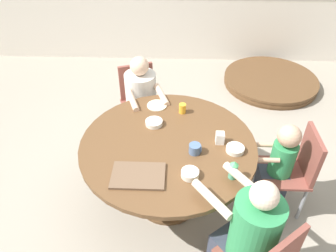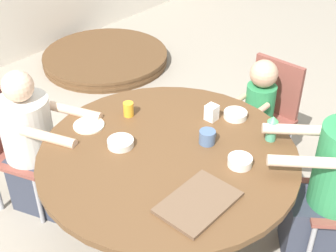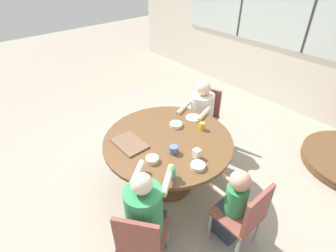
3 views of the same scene
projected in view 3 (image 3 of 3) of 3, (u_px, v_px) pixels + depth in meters
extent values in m
plane|color=gray|center=(168.00, 184.00, 3.38)|extent=(16.00, 16.00, 0.00)
cube|color=silver|center=(309.00, 32.00, 4.17)|extent=(8.40, 0.06, 2.80)
cube|color=silver|center=(313.00, 13.00, 3.99)|extent=(5.20, 0.02, 1.23)
cube|color=#333333|center=(242.00, 2.00, 4.80)|extent=(0.04, 0.01, 1.23)
cube|color=#333333|center=(313.00, 13.00, 3.99)|extent=(0.04, 0.01, 1.23)
cylinder|color=brown|center=(168.00, 140.00, 2.98)|extent=(1.47, 1.47, 0.04)
cylinder|color=brown|center=(168.00, 164.00, 3.18)|extent=(0.14, 0.14, 0.68)
cylinder|color=brown|center=(168.00, 183.00, 3.37)|extent=(0.60, 0.60, 0.03)
cube|color=brown|center=(145.00, 235.00, 2.33)|extent=(0.56, 0.56, 0.03)
cube|color=brown|center=(137.00, 239.00, 2.06)|extent=(0.32, 0.26, 0.42)
cylinder|color=#99999E|center=(134.00, 229.00, 2.62)|extent=(0.03, 0.03, 0.40)
cylinder|color=#99999E|center=(167.00, 235.00, 2.56)|extent=(0.03, 0.03, 0.40)
cube|color=brown|center=(202.00, 120.00, 3.87)|extent=(0.51, 0.51, 0.03)
cube|color=brown|center=(208.00, 101.00, 3.87)|extent=(0.37, 0.16, 0.42)
cylinder|color=#99999E|center=(207.00, 141.00, 3.80)|extent=(0.03, 0.03, 0.40)
cylinder|color=#99999E|center=(186.00, 134.00, 3.94)|extent=(0.03, 0.03, 0.40)
cylinder|color=#99999E|center=(216.00, 129.00, 4.04)|extent=(0.03, 0.03, 0.40)
cylinder|color=#99999E|center=(196.00, 123.00, 4.18)|extent=(0.03, 0.03, 0.40)
cube|color=brown|center=(237.00, 214.00, 2.51)|extent=(0.40, 0.40, 0.03)
cube|color=brown|center=(257.00, 211.00, 2.28)|extent=(0.04, 0.38, 0.42)
cylinder|color=#99999E|center=(210.00, 225.00, 2.65)|extent=(0.03, 0.03, 0.40)
cylinder|color=#99999E|center=(231.00, 207.00, 2.83)|extent=(0.03, 0.03, 0.40)
cylinder|color=#99999E|center=(237.00, 250.00, 2.44)|extent=(0.03, 0.03, 0.40)
cylinder|color=#99999E|center=(258.00, 229.00, 2.62)|extent=(0.03, 0.03, 0.40)
cube|color=#333847|center=(149.00, 237.00, 2.53)|extent=(0.46, 0.48, 0.42)
cylinder|color=#2D844C|center=(144.00, 212.00, 2.21)|extent=(0.32, 0.32, 0.51)
sphere|color=beige|center=(142.00, 184.00, 2.01)|extent=(0.18, 0.18, 0.18)
cylinder|color=beige|center=(137.00, 175.00, 2.37)|extent=(0.26, 0.32, 0.06)
cylinder|color=beige|center=(168.00, 180.00, 2.32)|extent=(0.26, 0.32, 0.06)
cube|color=#333847|center=(198.00, 134.00, 3.91)|extent=(0.41, 0.47, 0.42)
cylinder|color=beige|center=(202.00, 108.00, 3.71)|extent=(0.33, 0.33, 0.42)
sphere|color=#DBB293|center=(204.00, 88.00, 3.54)|extent=(0.20, 0.20, 0.20)
cylinder|color=#DBB293|center=(204.00, 113.00, 3.39)|extent=(0.18, 0.36, 0.06)
cylinder|color=#DBB293|center=(184.00, 108.00, 3.51)|extent=(0.18, 0.36, 0.06)
cube|color=#333847|center=(227.00, 221.00, 2.68)|extent=(0.25, 0.19, 0.42)
cylinder|color=#2D844C|center=(236.00, 200.00, 2.44)|extent=(0.21, 0.21, 0.31)
sphere|color=tan|center=(240.00, 181.00, 2.30)|extent=(0.19, 0.19, 0.19)
cylinder|color=tan|center=(216.00, 189.00, 2.46)|extent=(0.23, 0.04, 0.04)
cylinder|color=tan|center=(228.00, 179.00, 2.56)|extent=(0.23, 0.04, 0.04)
cube|color=brown|center=(130.00, 143.00, 2.88)|extent=(0.40, 0.27, 0.02)
cylinder|color=slate|center=(174.00, 150.00, 2.75)|extent=(0.09, 0.09, 0.08)
torus|color=slate|center=(177.00, 152.00, 2.72)|extent=(0.01, 0.06, 0.06)
cylinder|color=#4CA57F|center=(173.00, 173.00, 2.43)|extent=(0.06, 0.06, 0.13)
cone|color=#4CB266|center=(173.00, 167.00, 2.39)|extent=(0.06, 0.06, 0.03)
cylinder|color=gold|center=(202.00, 126.00, 3.10)|extent=(0.06, 0.06, 0.09)
cube|color=silver|center=(197.00, 154.00, 2.68)|extent=(0.07, 0.07, 0.10)
cylinder|color=silver|center=(176.00, 125.00, 3.17)|extent=(0.15, 0.15, 0.04)
cylinder|color=silver|center=(152.00, 159.00, 2.65)|extent=(0.13, 0.13, 0.05)
cylinder|color=silver|center=(198.00, 166.00, 2.58)|extent=(0.15, 0.15, 0.04)
cylinder|color=beige|center=(193.00, 118.00, 3.33)|extent=(0.19, 0.19, 0.01)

